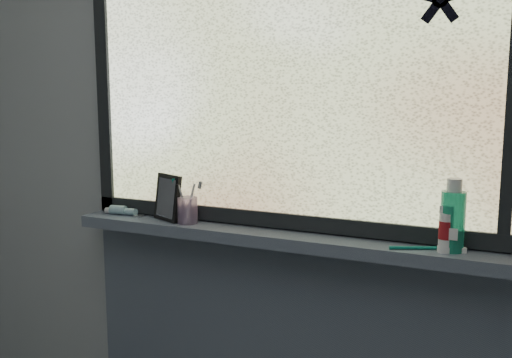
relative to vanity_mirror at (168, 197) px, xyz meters
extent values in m
cube|color=#9EA3A8|center=(0.48, 0.07, 0.15)|extent=(3.00, 0.01, 2.50)
cube|color=#515A6C|center=(0.48, 0.00, -0.10)|extent=(1.62, 0.14, 0.04)
cube|color=silver|center=(0.48, 0.05, 0.43)|extent=(1.50, 0.01, 1.00)
cube|color=black|center=(0.48, 0.04, -0.05)|extent=(1.60, 0.03, 0.05)
cube|color=black|center=(-0.29, 0.04, 0.43)|extent=(0.05, 0.03, 1.10)
cube|color=black|center=(0.00, 0.00, 0.00)|extent=(0.14, 0.11, 0.16)
cylinder|color=#CAA3D8|center=(0.09, -0.01, -0.04)|extent=(0.09, 0.09, 0.09)
cylinder|color=#21AD85|center=(0.95, 0.00, 0.02)|extent=(0.07, 0.07, 0.17)
cylinder|color=silver|center=(0.93, -0.02, -0.01)|extent=(0.05, 0.05, 0.09)
camera|label=1|loc=(1.09, -1.66, 0.37)|focal=40.00mm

